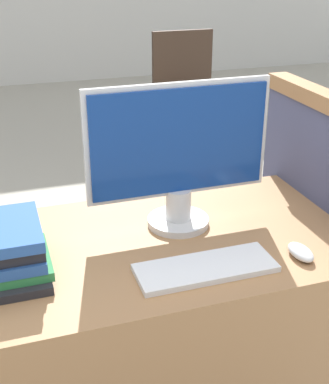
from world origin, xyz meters
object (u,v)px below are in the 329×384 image
mouse (301,252)px  far_chair (187,97)px  monitor (179,153)px  keyboard (206,268)px  book_stack (7,250)px

mouse → far_chair: size_ratio=0.10×
monitor → keyboard: (-0.02, -0.26, -0.22)m
mouse → book_stack: size_ratio=0.37×
monitor → book_stack: 0.54m
monitor → mouse: monitor is taller
monitor → keyboard: monitor is taller
monitor → book_stack: (-0.50, -0.11, -0.16)m
keyboard → book_stack: size_ratio=1.37×
far_chair → keyboard: bearing=-81.6°
keyboard → book_stack: book_stack is taller
mouse → monitor: bearing=131.6°
monitor → keyboard: size_ratio=1.48×
monitor → far_chair: monitor is taller
book_stack → far_chair: (1.33, 2.26, -0.28)m
mouse → book_stack: (-0.75, 0.17, 0.05)m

